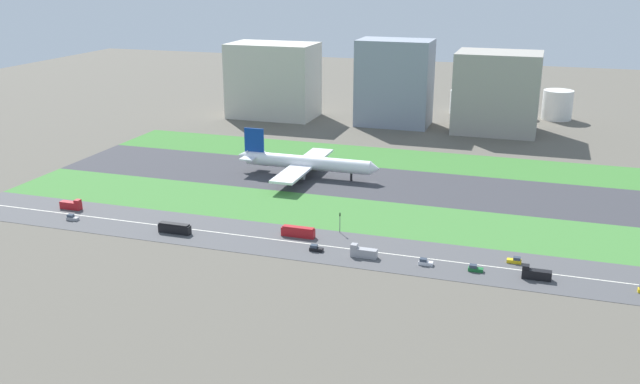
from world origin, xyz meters
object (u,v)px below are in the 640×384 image
object	(u,v)px
fuel_tank_west	(466,102)
fuel_tank_centre	(511,105)
hangar_building	(394,83)
office_tower	(497,92)
terminal_building	(273,80)
car_5	(72,218)
traffic_light	(340,221)
car_6	(475,269)
car_2	(425,262)
bus_1	(298,232)
truck_1	(363,252)
truck_2	(71,205)
airliner	(304,163)
bus_0	(175,228)
truck_0	(536,274)
car_4	(515,260)
car_3	(316,248)
fuel_tank_east	(557,105)

from	to	relation	value
fuel_tank_west	fuel_tank_centre	distance (m)	27.19
hangar_building	office_tower	xyz separation A→B (m)	(57.02, 0.00, -2.42)
terminal_building	office_tower	world-z (taller)	terminal_building
car_5	traffic_light	distance (m)	97.37
hangar_building	car_6	bearing A→B (deg)	-70.79
car_2	fuel_tank_centre	distance (m)	237.35
car_6	bus_1	distance (m)	60.95
truck_1	fuel_tank_west	xyz separation A→B (m)	(3.80, 237.00, 5.53)
truck_2	airliner	bearing A→B (deg)	44.42
bus_0	fuel_tank_centre	xyz separation A→B (m)	(97.81, 237.00, 5.25)
bus_0	car_5	world-z (taller)	bus_0
bus_1	fuel_tank_centre	world-z (taller)	fuel_tank_centre
car_2	fuel_tank_west	size ratio (longest dim) A/B	0.23
truck_0	fuel_tank_centre	world-z (taller)	fuel_tank_centre
office_tower	car_4	bearing A→B (deg)	-83.43
car_3	traffic_light	xyz separation A→B (m)	(2.80, 17.99, 3.37)
car_2	truck_0	world-z (taller)	truck_0
bus_1	car_5	xyz separation A→B (m)	(-83.24, -10.00, -0.90)
bus_0	terminal_building	distance (m)	197.03
bus_0	car_4	xyz separation A→B (m)	(112.67, 10.00, -0.90)
traffic_light	terminal_building	size ratio (longest dim) A/B	0.14
truck_2	truck_0	bearing A→B (deg)	-3.40
car_6	truck_0	xyz separation A→B (m)	(17.47, -0.00, 0.75)
office_tower	fuel_tank_east	size ratio (longest dim) A/B	2.57
truck_1	fuel_tank_west	size ratio (longest dim) A/B	0.43
truck_2	office_tower	distance (m)	231.18
car_4	truck_0	xyz separation A→B (m)	(6.40, -10.00, 0.75)
car_2	car_5	bearing A→B (deg)	0.00
airliner	office_tower	size ratio (longest dim) A/B	1.45
terminal_building	car_6	bearing A→B (deg)	-53.72
car_3	office_tower	xyz separation A→B (m)	(40.63, 192.00, 20.89)
car_3	car_2	size ratio (longest dim) A/B	1.00
bus_0	traffic_light	distance (m)	56.85
airliner	traffic_light	xyz separation A→B (m)	(33.89, -60.01, -1.94)
car_3	fuel_tank_east	distance (m)	248.23
airliner	car_2	xyz separation A→B (m)	(66.54, -78.00, -5.31)
truck_2	truck_1	size ratio (longest dim) A/B	1.00
bus_0	truck_2	distance (m)	50.42
truck_0	bus_1	size ratio (longest dim) A/B	0.72
hangar_building	truck_1	bearing A→B (deg)	-80.50
bus_1	office_tower	bearing A→B (deg)	74.57
truck_1	car_4	bearing A→B (deg)	-167.69
truck_1	fuel_tank_east	bearing A→B (deg)	-103.67
car_4	truck_0	size ratio (longest dim) A/B	0.52
truck_0	fuel_tank_centre	xyz separation A→B (m)	(-21.25, 237.00, 5.39)
terminal_building	hangar_building	distance (m)	74.07
bus_1	bus_0	bearing A→B (deg)	-166.45
hangar_building	fuel_tank_centre	distance (m)	79.40
terminal_building	fuel_tank_centre	world-z (taller)	terminal_building
office_tower	fuel_tank_east	world-z (taller)	office_tower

